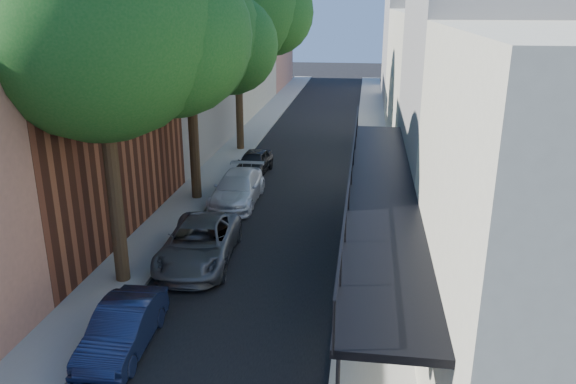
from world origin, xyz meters
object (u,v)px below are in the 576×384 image
(parked_car_d, at_px, (238,188))
(oak_far, at_px, (246,6))
(oak_near, at_px, (116,23))
(parked_car_c, at_px, (199,243))
(parked_car_b, at_px, (123,328))
(parked_car_e, at_px, (254,162))
(oak_mid, at_px, (199,37))

(parked_car_d, bearing_deg, oak_far, 98.60)
(oak_near, distance_m, parked_car_c, 7.51)
(parked_car_b, xyz_separation_m, parked_car_c, (0.45, 5.20, 0.08))
(oak_far, bearing_deg, parked_car_b, -87.00)
(oak_near, relative_size, oak_far, 0.96)
(parked_car_e, bearing_deg, oak_mid, -105.96)
(oak_mid, bearing_deg, oak_far, 89.59)
(parked_car_c, bearing_deg, parked_car_d, 86.63)
(oak_far, bearing_deg, parked_car_d, -81.10)
(oak_mid, xyz_separation_m, parked_car_e, (1.39, 4.02, -6.44))
(oak_near, relative_size, parked_car_c, 2.30)
(parked_car_c, relative_size, parked_car_d, 1.07)
(oak_mid, distance_m, parked_car_d, 6.58)
(parked_car_e, bearing_deg, oak_far, 108.02)
(oak_near, distance_m, oak_far, 17.01)
(parked_car_b, bearing_deg, parked_car_e, 86.66)
(oak_mid, height_order, parked_car_d, oak_mid)
(oak_mid, xyz_separation_m, oak_far, (0.06, 9.04, 1.20))
(oak_near, height_order, parked_car_e, oak_near)
(oak_near, height_order, parked_car_b, oak_near)
(parked_car_d, height_order, parked_car_e, parked_car_d)
(oak_far, distance_m, parked_car_e, 9.24)
(oak_far, distance_m, parked_car_c, 17.32)
(oak_far, bearing_deg, oak_mid, -90.41)
(parked_car_b, height_order, parked_car_d, parked_car_d)
(parked_car_d, bearing_deg, parked_car_e, 91.66)
(oak_mid, bearing_deg, oak_near, -89.63)
(oak_near, height_order, oak_far, oak_far)
(oak_near, height_order, oak_mid, oak_near)
(oak_near, xyz_separation_m, parked_car_e, (1.34, 11.98, -7.26))
(parked_car_c, height_order, parked_car_e, parked_car_c)
(oak_far, bearing_deg, parked_car_e, -75.17)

